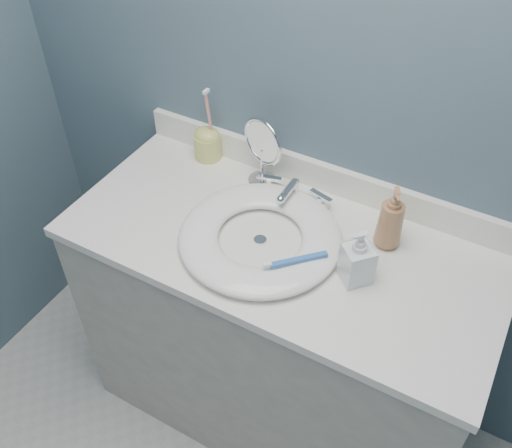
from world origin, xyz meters
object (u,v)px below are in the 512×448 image
Objects in this scene: makeup_mirror at (263,149)px; soap_bottle_amber at (391,218)px; toothbrush_holder at (207,142)px; soap_bottle_clear at (358,256)px.

soap_bottle_amber is at bearing 9.27° from makeup_mirror.
toothbrush_holder reaches higher than makeup_mirror.
soap_bottle_clear is at bearing -123.73° from soap_bottle_amber.
makeup_mirror is 1.40× the size of soap_bottle_clear.
soap_bottle_amber reaches higher than soap_bottle_clear.
soap_bottle_clear is 0.66m from toothbrush_holder.
makeup_mirror is 0.23m from toothbrush_holder.
makeup_mirror reaches higher than soap_bottle_clear.
soap_bottle_clear is at bearing -22.60° from toothbrush_holder.
makeup_mirror is 0.46m from soap_bottle_clear.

